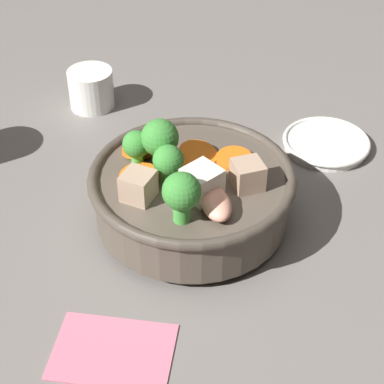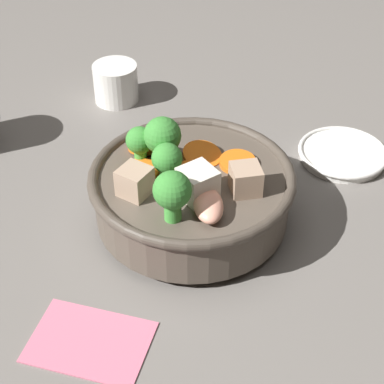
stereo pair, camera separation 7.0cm
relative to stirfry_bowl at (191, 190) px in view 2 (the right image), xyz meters
name	(u,v)px [view 2 (the right image)]	position (x,y,z in m)	size (l,w,h in m)	color
ground_plane	(192,221)	(0.00, 0.00, -0.05)	(3.00, 3.00, 0.00)	slate
stirfry_bowl	(191,190)	(0.00, 0.00, 0.00)	(0.22, 0.22, 0.12)	#51473D
side_saucer	(342,154)	(0.19, 0.13, -0.04)	(0.11, 0.11, 0.01)	white
tea_cup	(116,83)	(-0.12, 0.26, -0.02)	(0.06, 0.06, 0.05)	white
napkin	(90,341)	(-0.09, -0.17, -0.04)	(0.12, 0.10, 0.00)	#D16B84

